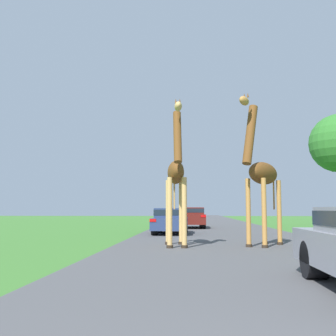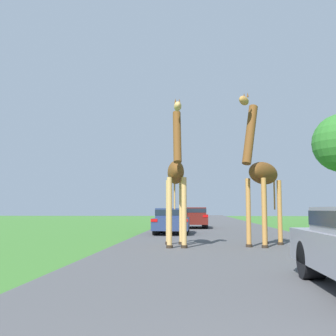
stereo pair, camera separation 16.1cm
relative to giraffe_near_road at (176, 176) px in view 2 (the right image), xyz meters
name	(u,v)px [view 2 (the right image)]	position (x,y,z in m)	size (l,w,h in m)	color
road	(213,227)	(1.88, 16.87, -2.44)	(8.28, 120.00, 0.00)	#4C4C4F
giraffe_near_road	(176,176)	(0.00, 0.00, 0.00)	(0.85, 2.82, 4.93)	tan
giraffe_companion	(262,174)	(3.04, 0.31, 0.09)	(1.88, 2.73, 5.20)	#B77F3D
car_queue_right	(172,220)	(-0.60, 7.72, -1.73)	(1.78, 4.37, 1.34)	navy
car_queue_left	(194,217)	(0.49, 14.77, -1.68)	(1.90, 4.35, 1.41)	#561914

